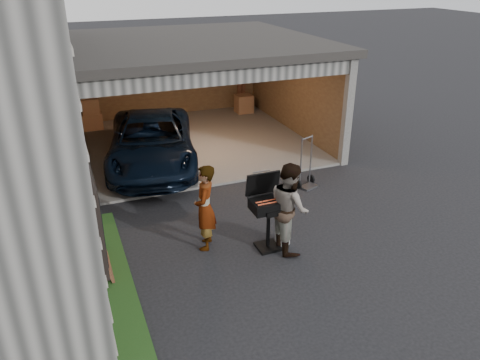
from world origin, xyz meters
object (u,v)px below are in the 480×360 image
at_px(woman, 205,208).
at_px(bbq_grill, 268,207).
at_px(man, 289,207).
at_px(plywood_panel, 100,244).
at_px(propane_tank, 283,233).
at_px(hand_truck, 307,177).
at_px(minivan, 152,144).

bearing_deg(woman, bbq_grill, 90.98).
relative_size(man, plywood_panel, 1.53).
distance_m(bbq_grill, propane_tank, 0.70).
xyz_separation_m(man, hand_truck, (1.57, 2.14, -0.60)).
height_order(woman, propane_tank, woman).
relative_size(woman, bbq_grill, 1.14).
relative_size(propane_tank, plywood_panel, 0.38).
distance_m(minivan, hand_truck, 3.94).
bearing_deg(plywood_panel, bbq_grill, -6.91).
distance_m(minivan, propane_tank, 4.69).
xyz_separation_m(propane_tank, plywood_panel, (-3.18, 0.33, 0.33)).
xyz_separation_m(man, bbq_grill, (-0.34, 0.15, -0.00)).
xyz_separation_m(man, propane_tank, (-0.02, 0.17, -0.62)).
bearing_deg(man, bbq_grill, 70.39).
relative_size(minivan, hand_truck, 3.69).
height_order(bbq_grill, propane_tank, bbq_grill).
distance_m(minivan, man, 4.84).
xyz_separation_m(minivan, man, (1.46, -4.61, 0.21)).
bearing_deg(propane_tank, minivan, 108.04).
bearing_deg(minivan, man, -60.29).
height_order(man, propane_tank, man).
xyz_separation_m(woman, propane_tank, (1.35, -0.42, -0.59)).
distance_m(plywood_panel, hand_truck, 5.06).
bearing_deg(hand_truck, propane_tank, -148.23).
xyz_separation_m(minivan, plywood_panel, (-1.74, -4.11, -0.08)).
height_order(minivan, woman, woman).
bearing_deg(propane_tank, man, -84.27).
relative_size(minivan, man, 2.69).
bearing_deg(woman, minivan, -154.63).
xyz_separation_m(bbq_grill, propane_tank, (0.32, 0.02, -0.62)).
bearing_deg(bbq_grill, propane_tank, 3.03).
bearing_deg(plywood_panel, propane_tank, -5.90).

